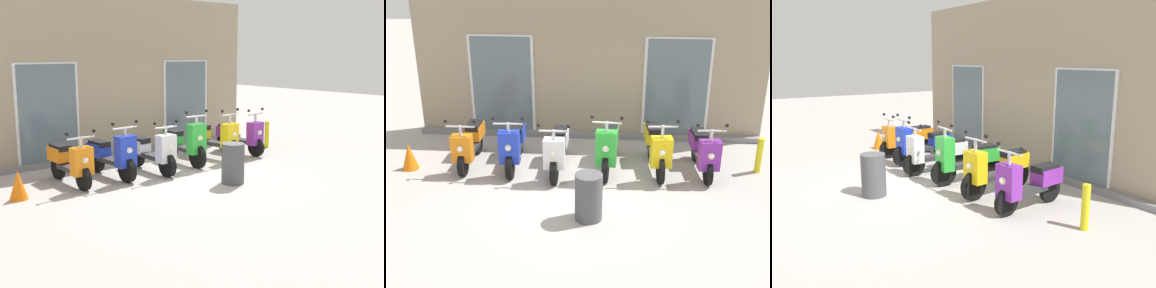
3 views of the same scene
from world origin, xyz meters
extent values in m
plane|color=#A8A39E|center=(0.00, 0.00, 0.00)|extent=(40.00, 40.00, 0.00)
cube|color=gray|center=(0.00, 2.90, 1.92)|extent=(7.74, 0.30, 3.84)
cube|color=slate|center=(0.00, 2.65, 0.06)|extent=(7.74, 0.20, 0.12)
cube|color=silver|center=(-1.94, 2.73, 1.15)|extent=(1.45, 0.04, 2.30)
cube|color=slate|center=(-1.94, 2.70, 1.15)|extent=(1.33, 0.02, 2.22)
cube|color=silver|center=(1.94, 2.73, 1.15)|extent=(1.45, 0.04, 2.30)
cube|color=slate|center=(1.94, 2.70, 1.15)|extent=(1.33, 0.02, 2.22)
cylinder|color=black|center=(-2.25, 0.50, 0.23)|extent=(0.12, 0.45, 0.45)
cylinder|color=black|center=(-2.27, 1.58, 0.23)|extent=(0.12, 0.45, 0.45)
cube|color=#2D2D30|center=(-2.26, 1.04, 0.33)|extent=(0.27, 0.67, 0.09)
cube|color=orange|center=(-2.25, 0.54, 0.55)|extent=(0.38, 0.25, 0.52)
sphere|color=#F2EFCC|center=(-2.25, 0.41, 0.59)|extent=(0.12, 0.12, 0.12)
cube|color=orange|center=(-2.27, 1.48, 0.53)|extent=(0.31, 0.52, 0.28)
cube|color=black|center=(-2.27, 1.44, 0.67)|extent=(0.27, 0.48, 0.11)
cylinder|color=silver|center=(-2.25, 0.54, 0.89)|extent=(0.06, 0.06, 0.22)
cylinder|color=silver|center=(-2.25, 0.54, 0.98)|extent=(0.54, 0.04, 0.04)
sphere|color=black|center=(-1.98, 0.54, 1.08)|extent=(0.07, 0.07, 0.07)
sphere|color=black|center=(-2.52, 0.54, 1.08)|extent=(0.07, 0.07, 0.07)
cylinder|color=black|center=(-1.34, 0.46, 0.25)|extent=(0.14, 0.50, 0.49)
cylinder|color=black|center=(-1.40, 1.61, 0.25)|extent=(0.14, 0.50, 0.49)
cube|color=#2D2D30|center=(-1.37, 1.03, 0.35)|extent=(0.30, 0.72, 0.09)
cube|color=#1E38C6|center=(-1.34, 0.50, 0.61)|extent=(0.39, 0.26, 0.62)
sphere|color=#F2EFCC|center=(-1.33, 0.37, 0.65)|extent=(0.12, 0.12, 0.12)
cube|color=#1E38C6|center=(-1.39, 1.51, 0.50)|extent=(0.33, 0.54, 0.28)
cube|color=black|center=(-1.39, 1.47, 0.64)|extent=(0.28, 0.49, 0.11)
cylinder|color=silver|center=(-1.34, 0.50, 1.00)|extent=(0.06, 0.06, 0.20)
cylinder|color=silver|center=(-1.34, 0.50, 1.08)|extent=(0.55, 0.06, 0.04)
sphere|color=black|center=(-1.06, 0.52, 1.18)|extent=(0.07, 0.07, 0.07)
sphere|color=black|center=(-1.61, 0.49, 1.18)|extent=(0.07, 0.07, 0.07)
cylinder|color=black|center=(-0.48, 0.30, 0.24)|extent=(0.12, 0.48, 0.48)
cylinder|color=black|center=(-0.48, 1.46, 0.24)|extent=(0.12, 0.48, 0.48)
cube|color=#2D2D30|center=(-0.48, 0.88, 0.34)|extent=(0.26, 0.71, 0.09)
cube|color=white|center=(-0.48, 0.34, 0.59)|extent=(0.38, 0.24, 0.57)
sphere|color=#F2EFCC|center=(-0.48, 0.21, 0.63)|extent=(0.12, 0.12, 0.12)
cube|color=white|center=(-0.48, 1.36, 0.49)|extent=(0.30, 0.52, 0.28)
cube|color=black|center=(-0.48, 1.32, 0.63)|extent=(0.26, 0.48, 0.11)
cylinder|color=silver|center=(-0.48, 0.34, 0.95)|extent=(0.06, 0.06, 0.20)
cylinder|color=silver|center=(-0.48, 0.34, 1.02)|extent=(0.54, 0.04, 0.04)
sphere|color=black|center=(-0.21, 0.34, 1.12)|extent=(0.07, 0.07, 0.07)
sphere|color=black|center=(-0.75, 0.34, 1.12)|extent=(0.07, 0.07, 0.07)
cylinder|color=black|center=(0.47, 0.47, 0.26)|extent=(0.14, 0.53, 0.52)
cylinder|color=black|center=(0.54, 1.57, 0.26)|extent=(0.14, 0.53, 0.52)
cube|color=#2D2D30|center=(0.50, 1.02, 0.36)|extent=(0.31, 0.70, 0.09)
cube|color=green|center=(0.47, 0.51, 0.65)|extent=(0.40, 0.27, 0.66)
sphere|color=#F2EFCC|center=(0.46, 0.38, 0.69)|extent=(0.12, 0.12, 0.12)
cube|color=green|center=(0.53, 1.47, 0.53)|extent=(0.33, 0.54, 0.28)
cube|color=black|center=(0.53, 1.43, 0.67)|extent=(0.29, 0.50, 0.11)
cylinder|color=silver|center=(0.47, 0.51, 1.07)|extent=(0.06, 0.06, 0.21)
cylinder|color=silver|center=(0.47, 0.51, 1.15)|extent=(0.53, 0.07, 0.04)
sphere|color=black|center=(0.73, 0.49, 1.25)|extent=(0.07, 0.07, 0.07)
sphere|color=black|center=(0.20, 0.53, 1.25)|extent=(0.07, 0.07, 0.07)
cylinder|color=black|center=(1.48, 0.47, 0.27)|extent=(0.13, 0.54, 0.54)
cylinder|color=black|center=(1.38, 1.61, 0.27)|extent=(0.13, 0.54, 0.54)
cube|color=#2D2D30|center=(1.43, 1.04, 0.37)|extent=(0.32, 0.73, 0.09)
cube|color=yellow|center=(1.47, 0.51, 0.61)|extent=(0.40, 0.27, 0.56)
sphere|color=#F2EFCC|center=(1.49, 0.38, 0.65)|extent=(0.12, 0.12, 0.12)
cube|color=yellow|center=(1.39, 1.51, 0.57)|extent=(0.34, 0.54, 0.28)
cube|color=black|center=(1.39, 1.47, 0.71)|extent=(0.30, 0.50, 0.11)
cylinder|color=silver|center=(1.47, 0.51, 1.00)|extent=(0.06, 0.06, 0.25)
cylinder|color=silver|center=(1.47, 0.51, 1.10)|extent=(0.53, 0.08, 0.04)
sphere|color=black|center=(1.74, 0.54, 1.20)|extent=(0.07, 0.07, 0.07)
sphere|color=black|center=(1.21, 0.49, 1.20)|extent=(0.07, 0.07, 0.07)
cylinder|color=black|center=(2.35, 0.49, 0.23)|extent=(0.12, 0.46, 0.46)
cylinder|color=black|center=(2.28, 1.55, 0.23)|extent=(0.12, 0.46, 0.46)
cube|color=#2D2D30|center=(2.31, 1.02, 0.33)|extent=(0.30, 0.67, 0.09)
cube|color=purple|center=(2.35, 0.53, 0.57)|extent=(0.40, 0.27, 0.56)
sphere|color=#F2EFCC|center=(2.36, 0.40, 0.61)|extent=(0.12, 0.12, 0.12)
cube|color=purple|center=(2.28, 1.45, 0.50)|extent=(0.33, 0.54, 0.28)
cube|color=black|center=(2.29, 1.41, 0.64)|extent=(0.29, 0.50, 0.11)
cylinder|color=silver|center=(2.35, 0.53, 0.94)|extent=(0.06, 0.06, 0.24)
cylinder|color=silver|center=(2.35, 0.53, 1.04)|extent=(0.51, 0.07, 0.04)
sphere|color=black|center=(2.60, 0.55, 1.14)|extent=(0.07, 0.07, 0.07)
sphere|color=black|center=(2.09, 0.52, 1.14)|extent=(0.07, 0.07, 0.07)
cylinder|color=#4C4C51|center=(0.23, -0.89, 0.39)|extent=(0.44, 0.44, 0.79)
cone|color=orange|center=(-3.39, 0.71, 0.26)|extent=(0.32, 0.32, 0.52)
cylinder|color=yellow|center=(3.41, 1.10, 0.35)|extent=(0.12, 0.12, 0.70)
camera|label=1|loc=(-6.13, -7.40, 2.54)|focal=44.96mm
camera|label=2|loc=(0.61, -7.75, 4.18)|focal=45.75mm
camera|label=3|loc=(6.92, -3.46, 2.48)|focal=37.21mm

